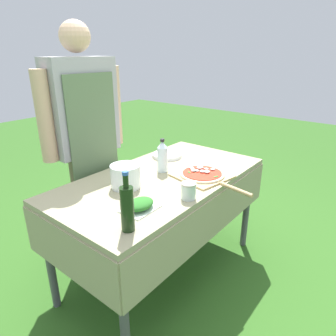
# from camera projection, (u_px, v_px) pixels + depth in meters

# --- Properties ---
(ground_plane) EXTENTS (12.00, 12.00, 0.00)m
(ground_plane) POSITION_uv_depth(u_px,v_px,m) (163.00, 270.00, 2.23)
(ground_plane) COLOR #2D5B1E
(prep_table) EXTENTS (1.48, 0.78, 0.76)m
(prep_table) POSITION_uv_depth(u_px,v_px,m) (162.00, 189.00, 1.99)
(prep_table) COLOR gray
(prep_table) RESTS_ON ground
(person_cook) EXTENTS (0.64, 0.23, 1.71)m
(person_cook) POSITION_uv_depth(u_px,v_px,m) (85.00, 131.00, 2.08)
(person_cook) COLOR #70604C
(person_cook) RESTS_ON ground
(pizza_on_peel) EXTENTS (0.37, 0.57, 0.05)m
(pizza_on_peel) POSITION_uv_depth(u_px,v_px,m) (203.00, 175.00, 1.94)
(pizza_on_peel) COLOR tan
(pizza_on_peel) RESTS_ON prep_table
(oil_bottle) EXTENTS (0.06, 0.06, 0.29)m
(oil_bottle) POSITION_uv_depth(u_px,v_px,m) (127.00, 208.00, 1.33)
(oil_bottle) COLOR black
(oil_bottle) RESTS_ON prep_table
(water_bottle) EXTENTS (0.07, 0.07, 0.23)m
(water_bottle) POSITION_uv_depth(u_px,v_px,m) (162.00, 156.00, 2.00)
(water_bottle) COLOR silver
(water_bottle) RESTS_ON prep_table
(herb_container) EXTENTS (0.19, 0.15, 0.06)m
(herb_container) POSITION_uv_depth(u_px,v_px,m) (140.00, 205.00, 1.54)
(herb_container) COLOR silver
(herb_container) RESTS_ON prep_table
(mixing_tub) EXTENTS (0.18, 0.18, 0.14)m
(mixing_tub) POSITION_uv_depth(u_px,v_px,m) (125.00, 176.00, 1.78)
(mixing_tub) COLOR silver
(mixing_tub) RESTS_ON prep_table
(plate_stack) EXTENTS (0.23, 0.23, 0.02)m
(plate_stack) POSITION_uv_depth(u_px,v_px,m) (167.00, 155.00, 2.31)
(plate_stack) COLOR white
(plate_stack) RESTS_ON prep_table
(sauce_jar) EXTENTS (0.08, 0.08, 0.09)m
(sauce_jar) POSITION_uv_depth(u_px,v_px,m) (188.00, 192.00, 1.65)
(sauce_jar) COLOR silver
(sauce_jar) RESTS_ON prep_table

